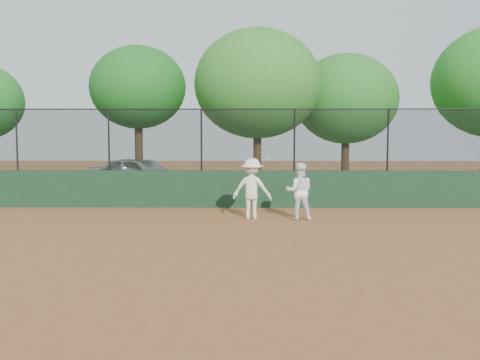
{
  "coord_description": "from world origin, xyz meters",
  "views": [
    {
      "loc": [
        0.99,
        -11.26,
        2.29
      ],
      "look_at": [
        0.8,
        2.2,
        1.2
      ],
      "focal_mm": 40.0,
      "sensor_mm": 36.0,
      "label": 1
    }
  ],
  "objects_px": {
    "tree_2": "(257,84)",
    "tree_3": "(346,99)",
    "player_main": "(252,189)",
    "tree_1": "(138,88)",
    "parked_car": "(141,175)",
    "player_second": "(299,191)"
  },
  "relations": [
    {
      "from": "tree_2",
      "to": "tree_3",
      "type": "relative_size",
      "value": 1.14
    },
    {
      "from": "player_main",
      "to": "tree_1",
      "type": "distance_m",
      "value": 10.7
    },
    {
      "from": "parked_car",
      "to": "tree_3",
      "type": "xyz_separation_m",
      "value": [
        8.66,
        3.31,
        3.23
      ]
    },
    {
      "from": "tree_3",
      "to": "parked_car",
      "type": "bearing_deg",
      "value": -159.07
    },
    {
      "from": "parked_car",
      "to": "player_main",
      "type": "relative_size",
      "value": 2.59
    },
    {
      "from": "player_second",
      "to": "tree_2",
      "type": "relative_size",
      "value": 0.23
    },
    {
      "from": "parked_car",
      "to": "tree_2",
      "type": "height_order",
      "value": "tree_2"
    },
    {
      "from": "parked_car",
      "to": "player_second",
      "type": "bearing_deg",
      "value": -111.51
    },
    {
      "from": "tree_1",
      "to": "tree_2",
      "type": "height_order",
      "value": "tree_2"
    },
    {
      "from": "player_second",
      "to": "tree_3",
      "type": "distance_m",
      "value": 10.57
    },
    {
      "from": "parked_car",
      "to": "player_main",
      "type": "distance_m",
      "value": 7.56
    },
    {
      "from": "tree_1",
      "to": "tree_2",
      "type": "xyz_separation_m",
      "value": [
        5.24,
        -0.75,
        0.09
      ]
    },
    {
      "from": "tree_3",
      "to": "player_main",
      "type": "bearing_deg",
      "value": -114.44
    },
    {
      "from": "player_main",
      "to": "tree_2",
      "type": "xyz_separation_m",
      "value": [
        0.29,
        8.04,
        3.68
      ]
    },
    {
      "from": "parked_car",
      "to": "tree_2",
      "type": "distance_m",
      "value": 6.25
    },
    {
      "from": "tree_1",
      "to": "tree_3",
      "type": "distance_m",
      "value": 9.3
    },
    {
      "from": "player_main",
      "to": "tree_2",
      "type": "relative_size",
      "value": 0.25
    },
    {
      "from": "parked_car",
      "to": "player_main",
      "type": "bearing_deg",
      "value": -118.38
    },
    {
      "from": "tree_1",
      "to": "tree_3",
      "type": "bearing_deg",
      "value": 4.44
    },
    {
      "from": "tree_2",
      "to": "tree_1",
      "type": "bearing_deg",
      "value": 171.9
    },
    {
      "from": "tree_3",
      "to": "player_second",
      "type": "bearing_deg",
      "value": -107.37
    },
    {
      "from": "player_second",
      "to": "player_main",
      "type": "relative_size",
      "value": 0.91
    }
  ]
}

